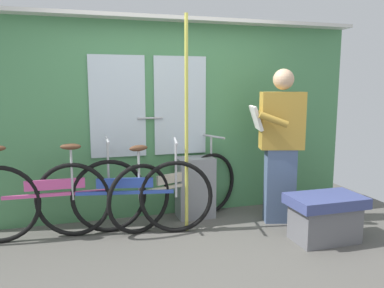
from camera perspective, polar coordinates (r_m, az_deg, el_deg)
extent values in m
cube|color=#56544F|center=(3.56, 0.83, -16.43)|extent=(5.50, 3.99, 0.04)
cube|color=#4C8C56|center=(4.40, -3.80, 3.44)|extent=(4.50, 0.08, 2.17)
cube|color=silver|center=(4.25, -10.97, 5.46)|extent=(0.60, 0.02, 1.10)
cube|color=silver|center=(4.37, -1.75, 5.71)|extent=(0.60, 0.02, 1.10)
cylinder|color=#B2B2B7|center=(4.28, -6.22, 3.85)|extent=(0.28, 0.02, 0.02)
cube|color=silver|center=(4.33, -3.65, 18.05)|extent=(4.50, 0.28, 0.04)
torus|color=black|center=(4.01, -12.18, -7.59)|extent=(0.76, 0.05, 0.76)
cube|color=#D14C93|center=(4.00, -19.57, -7.06)|extent=(0.97, 0.05, 0.03)
cube|color=#D14C93|center=(3.98, -19.65, -5.66)|extent=(0.56, 0.04, 0.10)
cylinder|color=#B7B7BC|center=(3.94, -12.32, -3.56)|extent=(0.02, 0.02, 0.58)
cylinder|color=#B7B7BC|center=(3.89, -12.45, 0.59)|extent=(0.03, 0.44, 0.02)
torus|color=black|center=(3.92, -2.37, -7.85)|extent=(0.74, 0.19, 0.75)
torus|color=black|center=(4.00, -17.21, -7.92)|extent=(0.74, 0.19, 0.75)
cube|color=#2D4CB2|center=(3.91, -9.89, -7.11)|extent=(0.95, 0.21, 0.03)
cube|color=#2D4CB2|center=(3.89, -9.93, -5.71)|extent=(0.55, 0.13, 0.10)
cylinder|color=#B7B7BC|center=(3.93, -17.39, -4.20)|extent=(0.02, 0.02, 0.53)
ellipsoid|color=brown|center=(3.88, -17.57, -0.37)|extent=(0.21, 0.13, 0.06)
cylinder|color=#B7B7BC|center=(3.85, -2.40, -3.77)|extent=(0.02, 0.02, 0.57)
cylinder|color=#B7B7BC|center=(3.80, -2.43, 0.44)|extent=(0.11, 0.44, 0.02)
torus|color=black|center=(4.47, 2.83, -5.93)|extent=(0.69, 0.31, 0.72)
torus|color=black|center=(3.94, -7.79, -8.06)|extent=(0.69, 0.31, 0.72)
cube|color=beige|center=(4.17, -2.14, -6.17)|extent=(0.85, 0.36, 0.03)
cube|color=beige|center=(4.15, -2.14, -4.94)|extent=(0.50, 0.22, 0.10)
cylinder|color=#B7B7BC|center=(3.87, -7.87, -4.39)|extent=(0.02, 0.02, 0.52)
ellipsoid|color=brown|center=(3.82, -7.95, -0.61)|extent=(0.22, 0.16, 0.06)
cylinder|color=#B7B7BC|center=(4.41, 2.85, -2.42)|extent=(0.02, 0.02, 0.56)
cylinder|color=#B7B7BC|center=(4.36, 2.88, 1.17)|extent=(0.18, 0.42, 0.02)
cube|color=slate|center=(4.33, 12.88, -6.01)|extent=(0.36, 0.26, 0.81)
cube|color=#B78C33|center=(4.21, 13.21, 3.39)|extent=(0.49, 0.31, 0.61)
sphere|color=tan|center=(4.19, 13.42, 9.32)|extent=(0.22, 0.22, 0.22)
cube|color=silver|center=(4.15, 9.47, 3.85)|extent=(0.20, 0.36, 0.26)
cylinder|color=#B78C33|center=(3.97, 11.99, 3.56)|extent=(0.31, 0.15, 0.17)
cylinder|color=#B78C33|center=(4.37, 10.79, 4.07)|extent=(0.31, 0.15, 0.17)
cube|color=gray|center=(4.39, 0.46, -6.43)|extent=(0.41, 0.28, 0.69)
cylinder|color=#C6C14C|center=(3.83, -0.83, 2.66)|extent=(0.04, 0.04, 2.17)
cube|color=#3D477F|center=(3.92, 19.23, -7.95)|extent=(0.70, 0.44, 0.10)
cube|color=slate|center=(3.99, 19.06, -11.04)|extent=(0.60, 0.36, 0.35)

